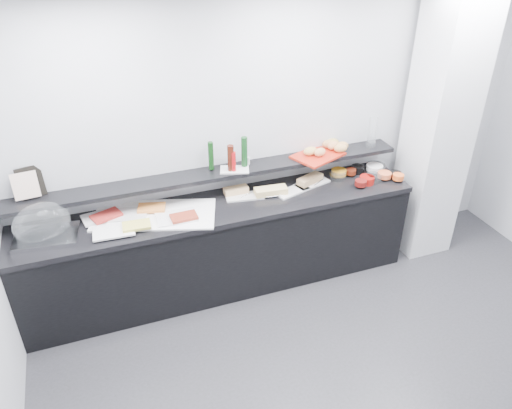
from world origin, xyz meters
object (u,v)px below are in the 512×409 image
object	(u,v)px
sandwich_plate_mid	(292,191)
condiment_tray	(235,170)
framed_print	(31,182)
carafe	(372,133)
cloche_base	(47,237)
bread_tray	(318,155)

from	to	relation	value
sandwich_plate_mid	condiment_tray	distance (m)	0.59
framed_print	carafe	distance (m)	3.10
cloche_base	bread_tray	xyz separation A→B (m)	(2.47, 0.16, 0.24)
bread_tray	cloche_base	bearing A→B (deg)	161.09
carafe	cloche_base	bearing A→B (deg)	-176.63
sandwich_plate_mid	carafe	bearing A→B (deg)	-7.57
sandwich_plate_mid	condiment_tray	size ratio (longest dim) A/B	1.31
sandwich_plate_mid	framed_print	bearing A→B (deg)	155.61
framed_print	condiment_tray	size ratio (longest dim) A/B	1.02
cloche_base	sandwich_plate_mid	bearing A→B (deg)	8.58
bread_tray	carafe	world-z (taller)	carafe
framed_print	cloche_base	bearing A→B (deg)	-96.03
cloche_base	carafe	bearing A→B (deg)	11.37
cloche_base	framed_print	size ratio (longest dim) A/B	1.90
cloche_base	carafe	size ratio (longest dim) A/B	1.64
cloche_base	sandwich_plate_mid	xyz separation A→B (m)	(2.15, 0.02, -0.01)
condiment_tray	framed_print	bearing A→B (deg)	-166.19
sandwich_plate_mid	bread_tray	distance (m)	0.43
cloche_base	bread_tray	world-z (taller)	bread_tray
bread_tray	framed_print	bearing A→B (deg)	154.50
bread_tray	carafe	bearing A→B (deg)	-21.23
condiment_tray	sandwich_plate_mid	bearing A→B (deg)	2.95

